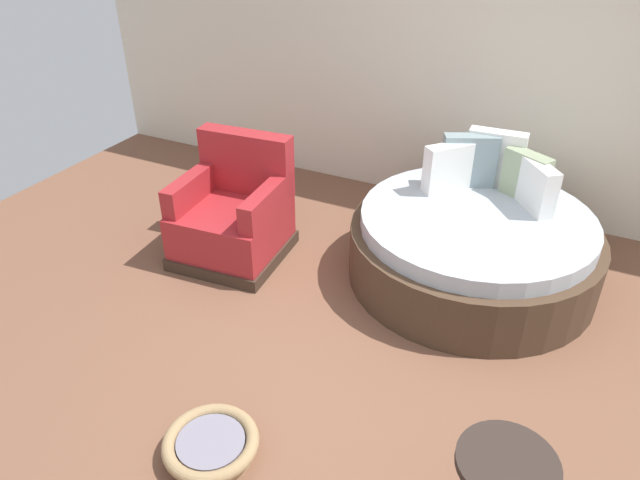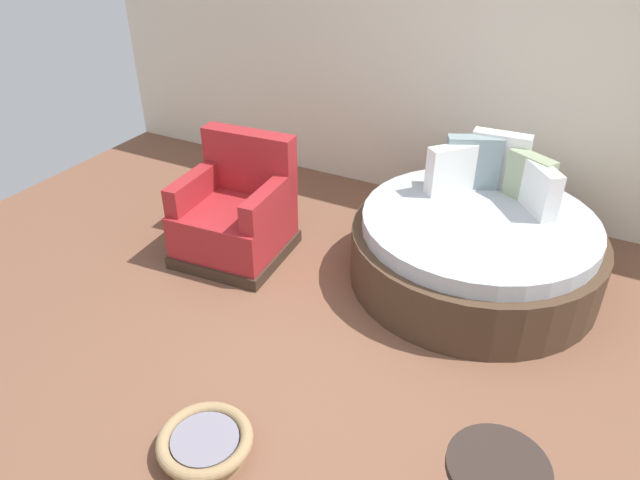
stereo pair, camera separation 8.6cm
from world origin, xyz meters
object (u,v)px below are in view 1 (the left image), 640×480
object	(u,v)px
red_armchair	(234,217)
pet_basket	(211,445)
side_table	(505,475)
round_daybed	(474,244)

from	to	relation	value
red_armchair	pet_basket	size ratio (longest dim) A/B	1.84
pet_basket	side_table	xyz separation A→B (m)	(1.42, 0.22, 0.35)
red_armchair	side_table	size ratio (longest dim) A/B	1.81
round_daybed	side_table	bearing A→B (deg)	-73.02
round_daybed	red_armchair	world-z (taller)	round_daybed
round_daybed	pet_basket	size ratio (longest dim) A/B	3.58
red_armchair	pet_basket	xyz separation A→B (m)	(0.97, -1.72, -0.26)
red_armchair	side_table	distance (m)	2.83
round_daybed	pet_basket	distance (m)	2.39
pet_basket	round_daybed	bearing A→B (deg)	70.29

